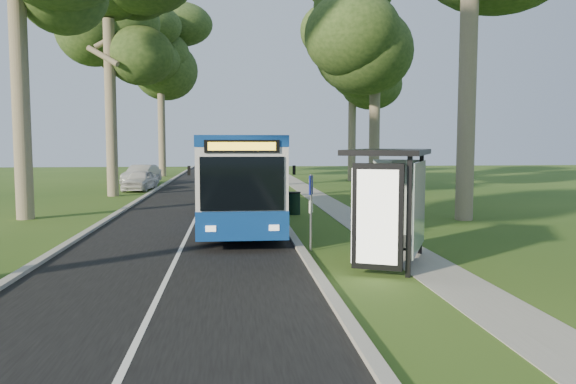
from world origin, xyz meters
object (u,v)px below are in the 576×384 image
(bus_shelter, at_px, (400,184))
(bus, at_px, (240,179))
(litter_bin, at_px, (294,203))
(car_white, at_px, (140,180))
(bus_stop_sign, at_px, (311,203))
(car_silver, at_px, (142,175))

(bus_shelter, bearing_deg, bus, 139.27)
(litter_bin, bearing_deg, bus_shelter, -82.20)
(bus_shelter, xyz_separation_m, car_white, (-10.25, 24.08, -1.43))
(bus_stop_sign, relative_size, litter_bin, 2.24)
(bus, height_order, car_white, bus)
(car_white, relative_size, car_silver, 0.87)
(bus, bearing_deg, car_white, 112.13)
(bus_stop_sign, bearing_deg, car_silver, 131.65)
(bus, height_order, bus_shelter, bus)
(bus_shelter, height_order, car_silver, bus_shelter)
(bus_stop_sign, height_order, car_silver, bus_stop_sign)
(bus, height_order, litter_bin, bus)
(bus, xyz_separation_m, bus_stop_sign, (1.97, -6.09, -0.33))
(bus_stop_sign, height_order, litter_bin, bus_stop_sign)
(car_white, distance_m, car_silver, 4.95)
(bus_shelter, relative_size, car_silver, 0.85)
(bus_stop_sign, distance_m, bus_shelter, 3.08)
(bus_stop_sign, height_order, bus_shelter, bus_shelter)
(bus, bearing_deg, litter_bin, 43.75)
(bus, bearing_deg, bus_shelter, -64.96)
(bus_shelter, xyz_separation_m, car_silver, (-10.91, 28.99, -1.36))
(bus_shelter, bearing_deg, car_silver, 134.95)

